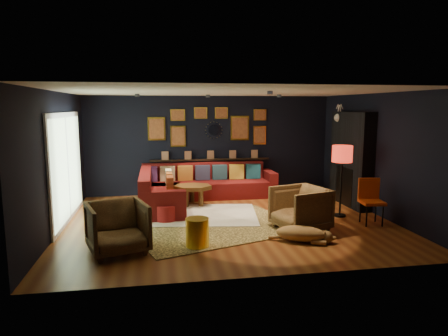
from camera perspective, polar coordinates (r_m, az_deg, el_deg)
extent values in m
plane|color=brown|center=(8.23, 0.65, -7.57)|extent=(6.50, 6.50, 0.00)
plane|color=black|center=(10.67, -2.00, 3.28)|extent=(6.50, 0.00, 6.50)
plane|color=black|center=(5.32, 6.00, -2.26)|extent=(6.50, 0.00, 6.50)
plane|color=black|center=(8.05, -22.74, 0.84)|extent=(0.00, 5.50, 5.50)
plane|color=black|center=(9.12, 21.19, 1.78)|extent=(0.00, 5.50, 5.50)
plane|color=white|center=(7.91, 0.68, 10.83)|extent=(6.50, 6.50, 0.00)
cube|color=maroon|center=(10.31, -2.69, -3.04)|extent=(3.20, 0.95, 0.42)
cube|color=maroon|center=(10.58, -2.94, -0.43)|extent=(3.20, 0.24, 0.46)
cube|color=maroon|center=(10.63, 6.44, -2.13)|extent=(0.22, 0.95, 0.64)
cube|color=maroon|center=(9.17, -8.86, -4.63)|extent=(0.95, 2.20, 0.42)
cube|color=maroon|center=(9.08, -11.16, -2.10)|extent=(0.24, 2.20, 0.46)
cube|color=maroon|center=(8.17, -8.76, -5.48)|extent=(0.95, 0.22, 0.64)
cube|color=#592B65|center=(10.31, -10.56, -0.86)|extent=(0.38, 0.14, 0.38)
cube|color=tan|center=(10.32, -8.06, -0.80)|extent=(0.38, 0.14, 0.38)
cube|color=#BE7128|center=(10.34, -5.56, -0.73)|extent=(0.38, 0.14, 0.38)
cube|color=#313351|center=(10.38, -3.08, -0.66)|extent=(0.38, 0.14, 0.38)
cube|color=#284B5E|center=(10.44, -0.63, -0.60)|extent=(0.38, 0.14, 0.38)
cube|color=gold|center=(10.52, 1.79, -0.53)|extent=(0.38, 0.14, 0.38)
cube|color=#1A5469|center=(10.62, 4.17, -0.46)|extent=(0.38, 0.14, 0.38)
cube|color=beige|center=(9.77, -7.93, -1.32)|extent=(0.14, 0.38, 0.38)
cube|color=brown|center=(9.28, -7.83, -1.85)|extent=(0.14, 0.38, 0.38)
cube|color=brown|center=(8.79, -7.72, -2.44)|extent=(0.14, 0.38, 0.38)
cube|color=black|center=(10.64, -1.93, 1.21)|extent=(3.20, 0.12, 0.04)
cube|color=yellow|center=(10.51, -9.61, 5.54)|extent=(0.45, 0.03, 0.60)
cube|color=#AF6838|center=(10.49, -9.61, 5.54)|extent=(0.38, 0.01, 0.51)
cube|color=yellow|center=(10.54, -6.58, 4.53)|extent=(0.40, 0.03, 0.55)
cube|color=#AF6838|center=(10.52, -6.58, 4.52)|extent=(0.34, 0.01, 0.47)
cube|color=yellow|center=(10.51, -6.63, 7.52)|extent=(0.38, 0.03, 0.30)
cube|color=#AF6838|center=(10.49, -6.63, 7.52)|extent=(0.32, 0.01, 0.25)
cube|color=yellow|center=(10.74, 2.27, 5.72)|extent=(0.50, 0.03, 0.65)
cube|color=#AF6838|center=(10.72, 2.29, 5.72)|extent=(0.42, 0.01, 0.55)
cube|color=yellow|center=(10.88, 5.11, 4.68)|extent=(0.35, 0.03, 0.50)
cube|color=#AF6838|center=(10.86, 5.13, 4.67)|extent=(0.30, 0.01, 0.42)
cube|color=yellow|center=(10.85, 5.14, 7.58)|extent=(0.35, 0.03, 0.30)
cube|color=#AF6838|center=(10.84, 5.17, 7.57)|extent=(0.30, 0.01, 0.25)
cube|color=yellow|center=(10.56, -3.36, 7.84)|extent=(0.35, 0.03, 0.30)
cube|color=#AF6838|center=(10.54, -3.34, 7.83)|extent=(0.30, 0.01, 0.25)
cube|color=yellow|center=(10.63, -0.38, 7.86)|extent=(0.35, 0.03, 0.30)
cube|color=#AF6838|center=(10.62, -0.37, 7.86)|extent=(0.30, 0.01, 0.25)
cylinder|color=silver|center=(10.62, -1.45, 5.42)|extent=(0.28, 0.03, 0.28)
cone|color=yellow|center=(10.65, -0.27, 5.44)|extent=(0.03, 0.16, 0.03)
cone|color=yellow|center=(10.65, -0.36, 5.89)|extent=(0.04, 0.16, 0.04)
cone|color=yellow|center=(10.64, -0.62, 6.27)|extent=(0.04, 0.16, 0.04)
cone|color=yellow|center=(10.62, -1.00, 6.52)|extent=(0.04, 0.16, 0.04)
cone|color=yellow|center=(10.61, -1.45, 6.61)|extent=(0.03, 0.16, 0.03)
cone|color=yellow|center=(10.60, -1.91, 6.51)|extent=(0.04, 0.16, 0.04)
cone|color=yellow|center=(10.59, -2.29, 6.25)|extent=(0.04, 0.16, 0.04)
cone|color=yellow|center=(10.59, -2.54, 5.86)|extent=(0.04, 0.16, 0.04)
cone|color=yellow|center=(10.59, -2.63, 5.41)|extent=(0.03, 0.16, 0.03)
cone|color=yellow|center=(10.60, -2.54, 4.95)|extent=(0.04, 0.16, 0.04)
cone|color=yellow|center=(10.61, -2.28, 4.57)|extent=(0.04, 0.16, 0.04)
cone|color=yellow|center=(10.62, -1.90, 4.32)|extent=(0.04, 0.16, 0.04)
cone|color=yellow|center=(10.63, -1.44, 4.24)|extent=(0.03, 0.16, 0.03)
cone|color=yellow|center=(10.65, -0.99, 4.34)|extent=(0.04, 0.16, 0.04)
cone|color=yellow|center=(10.65, -0.61, 4.60)|extent=(0.04, 0.16, 0.04)
cone|color=yellow|center=(10.66, -0.36, 4.98)|extent=(0.04, 0.16, 0.04)
cube|color=black|center=(9.85, 17.71, 1.25)|extent=(0.30, 1.60, 2.20)
cube|color=black|center=(9.93, 17.23, -2.47)|extent=(0.20, 0.80, 0.90)
cone|color=white|center=(10.27, 17.12, 6.89)|extent=(0.35, 0.28, 0.28)
sphere|color=white|center=(10.17, 16.00, 6.92)|extent=(0.20, 0.20, 0.20)
cylinder|color=white|center=(10.12, 16.29, 7.87)|extent=(0.02, 0.10, 0.28)
cylinder|color=white|center=(10.23, 16.00, 7.88)|extent=(0.02, 0.10, 0.28)
cube|color=white|center=(8.65, -21.59, 0.07)|extent=(0.04, 2.80, 2.20)
cube|color=#AACA9B|center=(8.64, -21.43, 0.07)|extent=(0.01, 2.60, 2.00)
cube|color=white|center=(8.64, -21.40, 0.07)|extent=(0.02, 0.06, 2.00)
cylinder|color=black|center=(8.98, -12.30, 10.12)|extent=(0.10, 0.10, 0.06)
cylinder|color=black|center=(9.46, -2.31, 10.23)|extent=(0.10, 0.10, 0.06)
cylinder|color=black|center=(9.41, 7.88, 10.16)|extent=(0.10, 0.10, 0.06)
cylinder|color=black|center=(7.26, 6.58, 10.65)|extent=(0.10, 0.10, 0.06)
cube|color=silver|center=(8.63, -3.68, -6.70)|extent=(2.70, 2.14, 0.03)
cube|color=#DCBA63|center=(7.83, -1.24, -8.37)|extent=(3.69, 3.12, 0.02)
cylinder|color=#5B3A14|center=(9.26, -5.44, -4.38)|extent=(0.11, 0.11, 0.37)
cylinder|color=#5B3A14|center=(9.29, -3.32, -4.31)|extent=(0.11, 0.11, 0.37)
cylinder|color=#5B3A14|center=(9.67, -4.60, -3.81)|extent=(0.11, 0.11, 0.37)
cylinder|color=maroon|center=(8.25, -8.29, -6.25)|extent=(0.48, 0.48, 0.32)
imported|color=#B07942|center=(6.61, -14.99, -7.89)|extent=(1.09, 1.05, 0.90)
imported|color=#B07942|center=(7.67, 10.85, -5.42)|extent=(1.05, 1.09, 0.91)
cylinder|color=yellow|center=(6.71, -3.83, -9.21)|extent=(0.39, 0.39, 0.49)
cylinder|color=black|center=(8.26, 19.72, -6.42)|extent=(0.03, 0.03, 0.45)
cylinder|color=black|center=(8.39, 21.74, -6.30)|extent=(0.03, 0.03, 0.45)
cylinder|color=black|center=(8.55, 18.88, -5.88)|extent=(0.03, 0.03, 0.45)
cylinder|color=black|center=(8.67, 20.85, -5.77)|extent=(0.03, 0.03, 0.45)
cube|color=#EB4F14|center=(8.42, 20.38, -4.61)|extent=(0.47, 0.47, 0.06)
cube|color=#EB4F14|center=(8.53, 19.97, -2.75)|extent=(0.43, 0.10, 0.43)
cylinder|color=black|center=(8.92, 16.18, -6.51)|extent=(0.26, 0.26, 0.04)
cylinder|color=black|center=(8.77, 16.35, -2.51)|extent=(0.04, 0.04, 1.23)
cylinder|color=red|center=(8.67, 16.54, 1.96)|extent=(0.42, 0.42, 0.35)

